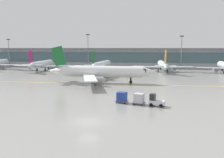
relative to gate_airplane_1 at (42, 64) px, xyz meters
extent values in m
plane|color=gray|center=(37.34, -66.27, -2.71)|extent=(400.00, 400.00, 0.00)
cube|color=yellow|center=(32.86, -33.78, -2.71)|extent=(110.00, 1.10, 0.01)
cube|color=#B2B7BC|center=(37.34, 24.34, 1.79)|extent=(186.82, 8.00, 9.00)
cube|color=slate|center=(37.34, 20.26, 2.24)|extent=(179.35, 0.16, 5.04)
cube|color=slate|center=(37.34, 22.84, 6.59)|extent=(194.29, 11.00, 0.60)
cone|color=silver|center=(-25.39, 14.75, 0.09)|extent=(2.66, 3.33, 2.59)
cube|color=black|center=(-25.34, 12.57, 0.43)|extent=(2.18, 2.50, 0.95)
cube|color=silver|center=(-18.13, 1.88, -0.66)|extent=(11.46, 5.79, 0.22)
cylinder|color=#999EA3|center=(-20.40, 3.03, -1.42)|extent=(1.75, 2.92, 1.68)
cylinder|color=black|center=(-25.29, 10.18, -1.99)|extent=(0.35, 0.35, 1.44)
cylinder|color=black|center=(-25.29, 10.18, -2.35)|extent=(0.46, 0.73, 0.72)
cylinder|color=silver|center=(-0.01, 0.35, 0.09)|extent=(3.52, 19.69, 2.72)
cone|color=silver|center=(-0.48, 11.77, 0.09)|extent=(2.72, 3.37, 2.59)
cube|color=black|center=(-0.39, 9.60, 0.43)|extent=(2.22, 2.53, 0.95)
cone|color=silver|center=(0.48, -11.62, 0.09)|extent=(2.49, 4.45, 2.31)
cube|color=silver|center=(-6.91, -1.53, -0.66)|extent=(11.50, 5.14, 0.22)
cylinder|color=#999EA3|center=(-4.72, -0.24, -1.42)|extent=(1.80, 2.95, 1.68)
cube|color=silver|center=(7.01, -0.96, -0.66)|extent=(11.44, 5.97, 0.22)
cylinder|color=#999EA3|center=(4.72, 0.14, -1.42)|extent=(1.80, 2.95, 1.68)
cube|color=#B21E66|center=(0.44, -10.75, 3.77)|extent=(0.44, 3.68, 5.13)
cube|color=silver|center=(-1.57, -10.51, 0.50)|extent=(4.08, 2.08, 0.19)
cube|color=silver|center=(2.43, -10.34, 0.50)|extent=(4.08, 2.08, 0.19)
cylinder|color=black|center=(-0.30, 7.21, -1.99)|extent=(0.35, 0.35, 1.44)
cylinder|color=black|center=(-0.30, 7.21, -2.35)|extent=(0.47, 0.74, 0.72)
cylinder|color=black|center=(-1.79, -1.32, -1.99)|extent=(0.35, 0.35, 1.44)
cylinder|color=black|center=(-1.79, -1.32, -2.35)|extent=(0.47, 0.74, 0.72)
cylinder|color=black|center=(1.89, -1.17, -1.99)|extent=(0.35, 0.35, 1.44)
cylinder|color=black|center=(1.89, -1.17, -2.35)|extent=(0.47, 0.74, 0.72)
cylinder|color=white|center=(26.42, 0.85, 0.09)|extent=(4.49, 19.77, 2.72)
cone|color=white|center=(27.46, 12.23, 0.09)|extent=(2.87, 3.49, 2.59)
cube|color=black|center=(27.26, 10.06, 0.43)|extent=(2.34, 2.63, 0.95)
cone|color=white|center=(25.34, -11.08, 0.09)|extent=(2.70, 4.55, 2.31)
cube|color=white|center=(19.34, -0.12, -0.66)|extent=(11.38, 6.45, 0.22)
cylinder|color=#999EA3|center=(21.68, 0.88, -1.42)|extent=(1.94, 3.02, 1.68)
cube|color=white|center=(33.21, -1.38, -0.66)|extent=(11.49, 4.62, 0.22)
cylinder|color=#999EA3|center=(31.09, 0.02, -1.42)|extent=(1.94, 3.02, 1.68)
cube|color=#19662D|center=(25.42, -10.21, 3.77)|extent=(0.62, 3.68, 5.13)
cube|color=white|center=(23.45, -9.71, 0.50)|extent=(4.16, 2.28, 0.19)
cube|color=white|center=(27.44, -10.08, 0.50)|extent=(4.16, 2.28, 0.19)
cylinder|color=black|center=(27.04, 7.68, -1.99)|extent=(0.35, 0.35, 1.44)
cylinder|color=black|center=(27.04, 7.68, -2.35)|extent=(0.50, 0.76, 0.72)
cylinder|color=black|center=(24.44, -0.58, -1.99)|extent=(0.35, 0.35, 1.44)
cylinder|color=black|center=(24.44, -0.58, -2.35)|extent=(0.50, 0.76, 0.72)
cylinder|color=black|center=(28.11, -0.92, -1.99)|extent=(0.35, 0.35, 1.44)
cylinder|color=black|center=(28.11, -0.92, -2.35)|extent=(0.50, 0.76, 0.72)
cylinder|color=white|center=(51.63, 3.21, 0.09)|extent=(3.22, 19.66, 2.72)
cone|color=white|center=(51.33, 14.64, 0.09)|extent=(2.67, 3.33, 2.59)
cube|color=black|center=(51.39, 12.47, 0.43)|extent=(2.19, 2.50, 0.95)
cone|color=white|center=(51.93, -8.76, 0.09)|extent=(2.42, 4.41, 2.31)
cube|color=white|center=(44.70, 1.43, -0.66)|extent=(11.49, 5.30, 0.22)
cylinder|color=#999EA3|center=(46.91, 2.69, -1.42)|extent=(1.75, 2.92, 1.68)
cube|color=white|center=(58.63, 1.79, -0.66)|extent=(11.46, 5.82, 0.22)
cylinder|color=#999EA3|center=(56.36, 2.93, -1.42)|extent=(1.75, 2.92, 1.68)
cube|color=orange|center=(51.91, -7.89, 3.77)|extent=(0.38, 3.68, 5.13)
cube|color=white|center=(49.90, -7.62, 0.50)|extent=(4.05, 2.02, 0.19)
cube|color=white|center=(53.90, -7.52, 0.50)|extent=(4.05, 2.02, 0.19)
cylinder|color=black|center=(51.45, 10.07, -1.99)|extent=(0.35, 0.35, 1.44)
cylinder|color=black|center=(51.45, 10.07, -2.35)|extent=(0.46, 0.73, 0.72)
cylinder|color=black|center=(49.83, 1.57, -1.99)|extent=(0.35, 0.35, 1.44)
cylinder|color=black|center=(49.83, 1.57, -2.35)|extent=(0.46, 0.73, 0.72)
cylinder|color=black|center=(53.51, 1.66, -1.99)|extent=(0.35, 0.35, 1.44)
cylinder|color=black|center=(53.51, 1.66, -2.35)|extent=(0.46, 0.73, 0.72)
cone|color=silver|center=(76.69, 12.41, 0.04)|extent=(2.55, 3.22, 2.54)
cube|color=black|center=(76.70, 10.27, 0.37)|extent=(2.09, 2.41, 0.94)
cube|color=silver|center=(69.90, -0.41, -0.70)|extent=(11.27, 5.42, 0.22)
cylinder|color=#999EA3|center=(72.09, 0.78, -1.44)|extent=(1.66, 2.84, 1.65)
cylinder|color=black|center=(76.70, 7.92, -2.01)|extent=(0.35, 0.35, 1.41)
cylinder|color=black|center=(76.70, 7.92, -2.36)|extent=(0.43, 0.71, 0.71)
cylinder|color=black|center=(74.93, -0.39, -2.01)|extent=(0.35, 0.35, 1.41)
cylinder|color=black|center=(74.93, -0.39, -2.36)|extent=(0.43, 0.71, 0.71)
cylinder|color=white|center=(32.86, -31.78, 0.51)|extent=(22.60, 3.29, 3.14)
cone|color=white|center=(46.03, -31.69, 0.51)|extent=(3.78, 3.00, 2.98)
cube|color=black|center=(43.52, -31.71, 0.91)|extent=(2.84, 2.46, 1.10)
cone|color=white|center=(19.06, -31.87, 0.51)|extent=(5.04, 2.70, 2.67)
cube|color=white|center=(30.96, -23.77, -0.35)|extent=(6.33, 13.23, 0.26)
cylinder|color=#999EA3|center=(32.36, -26.34, -1.22)|extent=(3.33, 1.96, 1.94)
cube|color=white|center=(31.07, -39.82, -0.35)|extent=(6.48, 13.22, 0.26)
cylinder|color=#999EA3|center=(32.44, -37.23, -1.22)|extent=(3.33, 1.96, 1.94)
cube|color=#19662D|center=(20.07, -31.87, 4.76)|extent=(4.23, 0.36, 5.90)
cube|color=white|center=(20.42, -29.56, 0.98)|extent=(2.24, 4.63, 0.22)
cube|color=white|center=(20.45, -34.17, 0.98)|extent=(2.24, 4.63, 0.22)
cylinder|color=black|center=(40.76, -31.73, -1.88)|extent=(0.41, 0.41, 1.66)
cylinder|color=black|center=(40.76, -31.73, -2.30)|extent=(0.83, 0.51, 0.83)
cylinder|color=black|center=(31.00, -29.67, -1.88)|extent=(0.41, 0.41, 1.66)
cylinder|color=black|center=(31.00, -29.67, -2.30)|extent=(0.83, 0.51, 0.83)
cylinder|color=black|center=(31.03, -33.91, -1.88)|extent=(0.41, 0.41, 1.66)
cylinder|color=black|center=(31.03, -33.91, -2.30)|extent=(0.83, 0.51, 0.83)
cube|color=silver|center=(46.91, -56.48, -2.06)|extent=(2.87, 2.03, 0.70)
cube|color=#1E2328|center=(46.18, -56.29, -1.16)|extent=(1.19, 1.43, 1.10)
cylinder|color=black|center=(47.91, -56.03, -2.41)|extent=(0.64, 0.37, 0.60)
cylinder|color=black|center=(47.54, -57.38, -2.41)|extent=(0.64, 0.37, 0.60)
cylinder|color=black|center=(46.27, -55.59, -2.41)|extent=(0.64, 0.37, 0.60)
cylinder|color=black|center=(45.90, -56.94, -2.41)|extent=(0.64, 0.37, 0.60)
cube|color=#595B60|center=(43.80, -55.65, -2.43)|extent=(2.44, 2.09, 0.12)
cube|color=silver|center=(43.80, -55.65, -1.57)|extent=(1.93, 1.86, 1.60)
cylinder|color=black|center=(44.71, -55.17, -2.60)|extent=(0.24, 0.15, 0.22)
cylinder|color=black|center=(44.35, -56.52, -2.60)|extent=(0.24, 0.15, 0.22)
cylinder|color=black|center=(43.26, -54.78, -2.60)|extent=(0.24, 0.15, 0.22)
cylinder|color=black|center=(42.90, -56.13, -2.60)|extent=(0.24, 0.15, 0.22)
cube|color=#595B60|center=(40.70, -54.81, -2.43)|extent=(2.44, 2.09, 0.12)
cube|color=navy|center=(40.70, -54.81, -1.57)|extent=(1.93, 1.86, 1.60)
cylinder|color=black|center=(41.61, -54.33, -2.60)|extent=(0.24, 0.15, 0.22)
cylinder|color=black|center=(41.25, -55.68, -2.60)|extent=(0.24, 0.15, 0.22)
cylinder|color=black|center=(40.16, -53.94, -2.60)|extent=(0.24, 0.15, 0.22)
cylinder|color=black|center=(39.80, -55.29, -2.60)|extent=(0.24, 0.15, 0.22)
cylinder|color=gray|center=(-26.69, 18.30, 4.19)|extent=(0.36, 0.36, 13.80)
cube|color=#3F3F42|center=(-26.69, 18.30, 11.34)|extent=(1.80, 0.30, 0.50)
cylinder|color=gray|center=(16.10, 18.01, 5.23)|extent=(0.36, 0.36, 15.88)
cube|color=#3F3F42|center=(16.10, 18.01, 13.42)|extent=(1.80, 0.30, 0.50)
cylinder|color=gray|center=(60.79, 15.78, 4.68)|extent=(0.36, 0.36, 14.78)
cube|color=#3F3F42|center=(60.79, 15.78, 12.32)|extent=(1.80, 0.30, 0.50)
camera|label=1|loc=(44.99, -96.15, 7.26)|focal=37.52mm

